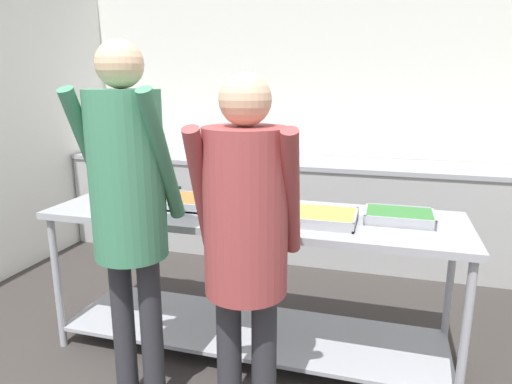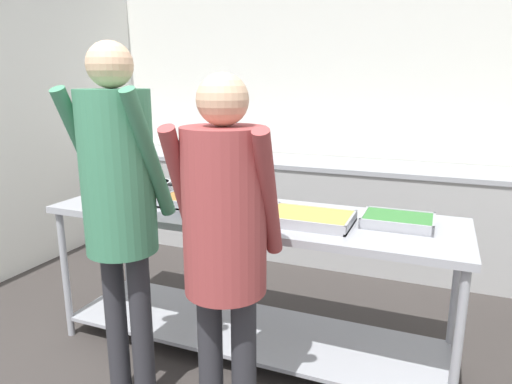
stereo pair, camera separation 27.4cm
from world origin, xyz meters
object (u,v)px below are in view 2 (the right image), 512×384
at_px(serving_tray_greens, 197,201).
at_px(plate_stack, 259,201).
at_px(serving_tray_roast, 309,218).
at_px(serving_tray_vegetables, 398,221).
at_px(water_bottle, 252,144).
at_px(sauce_pan, 153,186).
at_px(guest_serving_right, 225,230).
at_px(guest_serving_left, 119,191).

relative_size(serving_tray_greens, plate_stack, 1.91).
relative_size(serving_tray_greens, serving_tray_roast, 0.95).
relative_size(serving_tray_vegetables, water_bottle, 1.37).
distance_m(sauce_pan, guest_serving_right, 1.39).
distance_m(serving_tray_vegetables, guest_serving_left, 1.44).
bearing_deg(guest_serving_left, water_bottle, 97.49).
bearing_deg(serving_tray_greens, water_bottle, 101.23).
distance_m(serving_tray_roast, guest_serving_left, 1.00).
distance_m(sauce_pan, water_bottle, 1.52).
bearing_deg(plate_stack, serving_tray_vegetables, -5.44).
bearing_deg(guest_serving_right, serving_tray_vegetables, 51.89).
distance_m(sauce_pan, serving_tray_greens, 0.48).
distance_m(plate_stack, guest_serving_left, 0.93).
bearing_deg(serving_tray_vegetables, water_bottle, 132.86).
height_order(serving_tray_vegetables, water_bottle, water_bottle).
distance_m(serving_tray_vegetables, water_bottle, 2.26).
bearing_deg(serving_tray_roast, serving_tray_greens, 172.56).
bearing_deg(plate_stack, guest_serving_right, -77.31).
height_order(serving_tray_roast, serving_tray_vegetables, same).
height_order(sauce_pan, serving_tray_roast, sauce_pan).
height_order(plate_stack, serving_tray_roast, plate_stack).
relative_size(sauce_pan, guest_serving_right, 0.24).
height_order(guest_serving_left, guest_serving_right, guest_serving_left).
relative_size(serving_tray_greens, guest_serving_right, 0.26).
xyz_separation_m(serving_tray_vegetables, water_bottle, (-1.53, 1.65, 0.13)).
relative_size(serving_tray_roast, serving_tray_vegetables, 1.25).
bearing_deg(serving_tray_greens, serving_tray_vegetables, 1.77).
bearing_deg(plate_stack, serving_tray_greens, -162.45).
bearing_deg(serving_tray_greens, serving_tray_roast, -7.44).
distance_m(serving_tray_greens, serving_tray_vegetables, 1.20).
relative_size(plate_stack, guest_serving_right, 0.14).
bearing_deg(guest_serving_right, serving_tray_roast, 74.90).
bearing_deg(sauce_pan, serving_tray_greens, -21.92).
relative_size(serving_tray_greens, serving_tray_vegetables, 1.18).
bearing_deg(guest_serving_left, plate_stack, 64.55).
distance_m(plate_stack, water_bottle, 1.73).
bearing_deg(sauce_pan, plate_stack, -4.51).
relative_size(sauce_pan, plate_stack, 1.73).
bearing_deg(water_bottle, guest_serving_right, -69.85).
bearing_deg(serving_tray_vegetables, guest_serving_right, -128.11).
xyz_separation_m(serving_tray_roast, serving_tray_vegetables, (0.45, 0.13, -0.00)).
height_order(sauce_pan, serving_tray_greens, sauce_pan).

